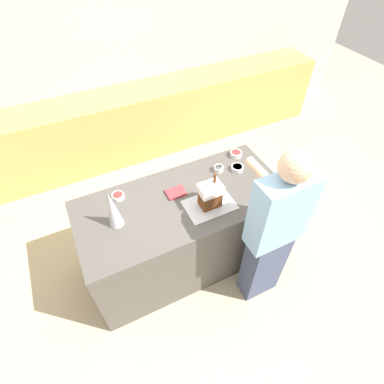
% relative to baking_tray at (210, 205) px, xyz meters
% --- Properties ---
extents(ground_plane, '(12.00, 12.00, 0.00)m').
position_rel_baking_tray_xyz_m(ground_plane, '(-0.18, 0.15, -0.92)').
color(ground_plane, '#C6B28E').
extents(wall_back, '(8.00, 0.05, 2.60)m').
position_rel_baking_tray_xyz_m(wall_back, '(-0.18, 2.46, 0.38)').
color(wall_back, beige).
rests_on(wall_back, ground_plane).
extents(back_cabinet_block, '(6.00, 0.60, 0.94)m').
position_rel_baking_tray_xyz_m(back_cabinet_block, '(-0.18, 2.14, -0.45)').
color(back_cabinet_block, tan).
rests_on(back_cabinet_block, ground_plane).
extents(kitchen_island, '(1.87, 0.86, 0.91)m').
position_rel_baking_tray_xyz_m(kitchen_island, '(-0.18, 0.15, -0.46)').
color(kitchen_island, '#514C47').
rests_on(kitchen_island, ground_plane).
extents(baking_tray, '(0.42, 0.29, 0.01)m').
position_rel_baking_tray_xyz_m(baking_tray, '(0.00, 0.00, 0.00)').
color(baking_tray, silver).
rests_on(baking_tray, kitchen_island).
extents(gingerbread_house, '(0.19, 0.14, 0.32)m').
position_rel_baking_tray_xyz_m(gingerbread_house, '(0.00, 0.00, 0.13)').
color(gingerbread_house, '#5B2D14').
rests_on(gingerbread_house, baking_tray).
extents(decorative_tree, '(0.12, 0.12, 0.36)m').
position_rel_baking_tray_xyz_m(decorative_tree, '(-0.77, 0.16, 0.18)').
color(decorative_tree, silver).
rests_on(decorative_tree, kitchen_island).
extents(candy_bowl_far_right, '(0.12, 0.12, 0.04)m').
position_rel_baking_tray_xyz_m(candy_bowl_far_right, '(0.45, 0.29, 0.02)').
color(candy_bowl_far_right, silver).
rests_on(candy_bowl_far_right, kitchen_island).
extents(candy_bowl_near_tray_left, '(0.11, 0.11, 0.04)m').
position_rel_baking_tray_xyz_m(candy_bowl_near_tray_left, '(-0.68, 0.43, 0.02)').
color(candy_bowl_near_tray_left, white).
rests_on(candy_bowl_near_tray_left, kitchen_island).
extents(candy_bowl_behind_tray, '(0.12, 0.12, 0.05)m').
position_rel_baking_tray_xyz_m(candy_bowl_behind_tray, '(0.55, 0.47, 0.02)').
color(candy_bowl_behind_tray, silver).
rests_on(candy_bowl_behind_tray, kitchen_island).
extents(candy_bowl_far_left, '(0.09, 0.09, 0.05)m').
position_rel_baking_tray_xyz_m(candy_bowl_far_left, '(0.29, 0.35, 0.02)').
color(candy_bowl_far_left, white).
rests_on(candy_bowl_far_left, kitchen_island).
extents(cookbook, '(0.17, 0.13, 0.02)m').
position_rel_baking_tray_xyz_m(cookbook, '(-0.20, 0.26, 0.01)').
color(cookbook, '#B23338').
rests_on(cookbook, kitchen_island).
extents(person, '(0.45, 0.57, 1.72)m').
position_rel_baking_tray_xyz_m(person, '(0.32, -0.47, -0.03)').
color(person, '#424C6B').
rests_on(person, ground_plane).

